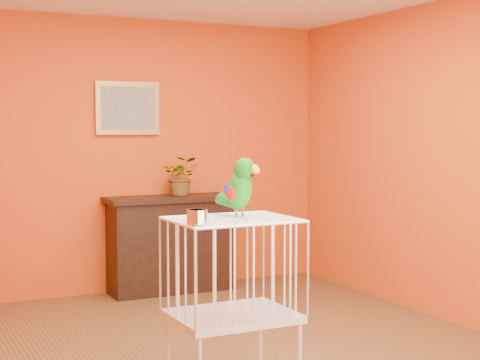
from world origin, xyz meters
TOP-DOWN VIEW (x-y plane):
  - ground at (0.00, 0.00)m, footprint 4.50×4.50m
  - room_shell at (0.00, 0.00)m, footprint 4.50×4.50m
  - console_cabinet at (0.35, 2.03)m, footprint 1.24×0.44m
  - potted_plant at (0.47, 2.07)m, footprint 0.46×0.48m
  - framed_picture at (0.00, 2.22)m, footprint 0.62×0.04m
  - birdcage at (-0.32, -0.77)m, footprint 0.68×0.53m
  - feed_cup at (-0.61, -0.94)m, footprint 0.11×0.11m
  - parrot at (-0.24, -0.70)m, footprint 0.20×0.30m

SIDE VIEW (x-z plane):
  - ground at x=0.00m, z-range 0.00..0.00m
  - console_cabinet at x=0.35m, z-range 0.00..0.92m
  - birdcage at x=-0.32m, z-range 0.02..1.07m
  - potted_plant at x=0.47m, z-range 0.92..1.21m
  - feed_cup at x=-0.61m, z-range 1.06..1.14m
  - parrot at x=-0.24m, z-range 1.06..1.40m
  - room_shell at x=0.00m, z-range -0.67..3.83m
  - framed_picture at x=0.00m, z-range 1.50..2.00m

